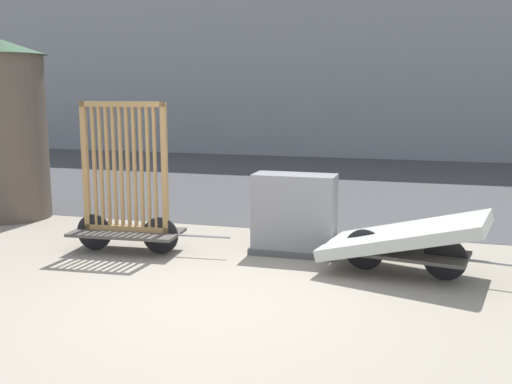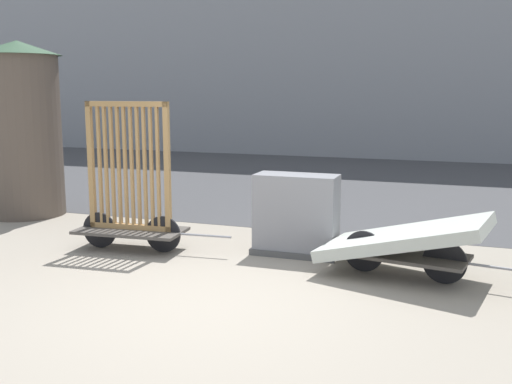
# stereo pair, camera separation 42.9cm
# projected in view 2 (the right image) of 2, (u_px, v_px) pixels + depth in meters

# --- Properties ---
(ground_plane) EXTENTS (60.00, 60.00, 0.00)m
(ground_plane) POSITION_uv_depth(u_px,v_px,m) (204.00, 303.00, 6.09)
(ground_plane) COLOR gray
(road_strip) EXTENTS (56.00, 10.27, 0.01)m
(road_strip) POSITION_uv_depth(u_px,v_px,m) (355.00, 183.00, 13.98)
(road_strip) COLOR #424244
(road_strip) RESTS_ON ground_plane
(building_facade) EXTENTS (48.00, 4.00, 9.85)m
(building_facade) POSITION_uv_depth(u_px,v_px,m) (399.00, 5.00, 19.78)
(building_facade) COLOR gray
(building_facade) RESTS_ON ground_plane
(bike_cart_with_bedframe) EXTENTS (2.18, 0.80, 2.00)m
(bike_cart_with_bedframe) POSITION_uv_depth(u_px,v_px,m) (130.00, 199.00, 8.03)
(bike_cart_with_bedframe) COLOR #4C4742
(bike_cart_with_bedframe) RESTS_ON ground_plane
(bike_cart_with_mattress) EXTENTS (2.41, 1.39, 0.78)m
(bike_cart_with_mattress) POSITION_uv_depth(u_px,v_px,m) (404.00, 240.00, 6.88)
(bike_cart_with_mattress) COLOR #4C4742
(bike_cart_with_mattress) RESTS_ON ground_plane
(utility_cabinet) EXTENTS (1.14, 0.53, 1.07)m
(utility_cabinet) POSITION_uv_depth(u_px,v_px,m) (296.00, 218.00, 7.85)
(utility_cabinet) COLOR #4C4C4C
(utility_cabinet) RESTS_ON ground_plane
(advertising_column) EXTENTS (1.46, 1.46, 2.96)m
(advertising_column) POSITION_uv_depth(u_px,v_px,m) (22.00, 128.00, 10.21)
(advertising_column) COLOR brown
(advertising_column) RESTS_ON ground_plane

